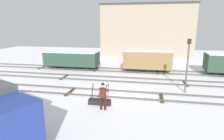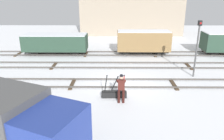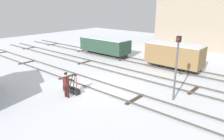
{
  "view_description": "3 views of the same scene",
  "coord_description": "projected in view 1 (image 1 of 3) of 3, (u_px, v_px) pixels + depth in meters",
  "views": [
    {
      "loc": [
        2.45,
        -13.68,
        5.19
      ],
      "look_at": [
        -0.52,
        1.96,
        1.49
      ],
      "focal_mm": 31.02,
      "sensor_mm": 36.0,
      "label": 1
    },
    {
      "loc": [
        -0.63,
        -14.13,
        6.0
      ],
      "look_at": [
        -0.76,
        0.49,
        0.9
      ],
      "focal_mm": 35.39,
      "sensor_mm": 36.0,
      "label": 2
    },
    {
      "loc": [
        10.65,
        -10.54,
        6.03
      ],
      "look_at": [
        -0.42,
        2.23,
        0.72
      ],
      "focal_mm": 33.76,
      "sensor_mm": 36.0,
      "label": 3
    }
  ],
  "objects": [
    {
      "name": "perched_bird_roof_right",
      "position": [
        169.0,
        3.0,
        31.79
      ],
      "size": [
        0.24,
        0.27,
        0.13
      ],
      "rotation": [
        0.0,
        0.0,
        0.93
      ],
      "color": "#333338",
      "rests_on": "apartment_building"
    },
    {
      "name": "track_siding_near",
      "position": [
        121.0,
        79.0,
        18.58
      ],
      "size": [
        44.0,
        1.94,
        0.18
      ],
      "color": "#4C4742",
      "rests_on": "ground_plane"
    },
    {
      "name": "freight_car_mid_siding",
      "position": [
        72.0,
        59.0,
        23.28
      ],
      "size": [
        6.39,
        2.29,
        2.11
      ],
      "rotation": [
        0.0,
        0.0,
        -0.0
      ],
      "color": "#2D2B28",
      "rests_on": "ground_plane"
    },
    {
      "name": "freight_car_near_switch",
      "position": [
        147.0,
        60.0,
        21.61
      ],
      "size": [
        5.3,
        2.02,
        2.46
      ],
      "rotation": [
        0.0,
        0.0,
        -0.01
      ],
      "color": "#2D2B28",
      "rests_on": "ground_plane"
    },
    {
      "name": "signal_post",
      "position": [
        188.0,
        61.0,
        14.72
      ],
      "size": [
        0.24,
        0.32,
        4.2
      ],
      "color": "#4C4C4C",
      "rests_on": "ground_plane"
    },
    {
      "name": "switch_lever_frame",
      "position": [
        100.0,
        101.0,
        12.9
      ],
      "size": [
        1.52,
        0.37,
        1.45
      ],
      "rotation": [
        0.0,
        0.0,
        0.01
      ],
      "color": "black",
      "rests_on": "ground_plane"
    },
    {
      "name": "perched_bird_roof_left",
      "position": [
        130.0,
        3.0,
        31.2
      ],
      "size": [
        0.27,
        0.25,
        0.13
      ],
      "rotation": [
        0.0,
        0.0,
        0.71
      ],
      "color": "#514C47",
      "rests_on": "apartment_building"
    },
    {
      "name": "track_main_line",
      "position": [
        114.0,
        94.0,
        14.69
      ],
      "size": [
        44.0,
        1.94,
        0.18
      ],
      "color": "#4C4742",
      "rests_on": "ground_plane"
    },
    {
      "name": "apartment_building",
      "position": [
        147.0,
        30.0,
        33.35
      ],
      "size": [
        15.39,
        5.62,
        8.66
      ],
      "color": "gray",
      "rests_on": "ground_plane"
    },
    {
      "name": "rail_worker",
      "position": [
        103.0,
        94.0,
        12.0
      ],
      "size": [
        0.53,
        0.63,
        1.76
      ],
      "rotation": [
        0.0,
        0.0,
        0.01
      ],
      "color": "#351511",
      "rests_on": "ground_plane"
    },
    {
      "name": "track_siding_far",
      "position": [
        126.0,
        70.0,
        22.34
      ],
      "size": [
        44.0,
        1.94,
        0.18
      ],
      "color": "#4C4742",
      "rests_on": "ground_plane"
    },
    {
      "name": "ground_plane",
      "position": [
        114.0,
        95.0,
        14.72
      ],
      "size": [
        60.0,
        60.0,
        0.0
      ],
      "primitive_type": "plane",
      "color": "white"
    }
  ]
}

